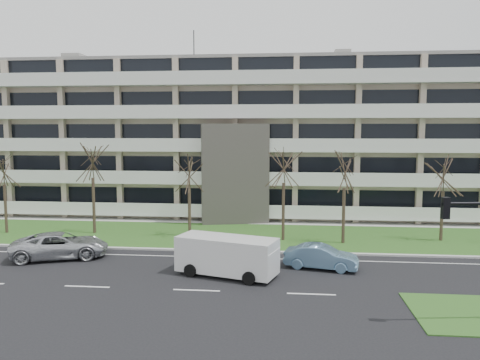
# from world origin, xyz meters

# --- Properties ---
(ground) EXTENTS (160.00, 160.00, 0.00)m
(ground) POSITION_xyz_m (0.00, 0.00, 0.00)
(ground) COLOR black
(ground) RESTS_ON ground
(grass_verge) EXTENTS (90.00, 10.00, 0.06)m
(grass_verge) POSITION_xyz_m (0.00, 13.00, 0.03)
(grass_verge) COLOR #2B541C
(grass_verge) RESTS_ON ground
(curb) EXTENTS (90.00, 0.35, 0.12)m
(curb) POSITION_xyz_m (0.00, 8.00, 0.06)
(curb) COLOR #B2B2AD
(curb) RESTS_ON ground
(sidewalk) EXTENTS (90.00, 2.00, 0.08)m
(sidewalk) POSITION_xyz_m (0.00, 18.50, 0.04)
(sidewalk) COLOR #B2B2AD
(sidewalk) RESTS_ON ground
(lane_edge_line) EXTENTS (90.00, 0.12, 0.01)m
(lane_edge_line) POSITION_xyz_m (0.00, 6.50, 0.01)
(lane_edge_line) COLOR white
(lane_edge_line) RESTS_ON ground
(apartment_building) EXTENTS (60.50, 15.10, 18.75)m
(apartment_building) POSITION_xyz_m (-0.01, 25.32, 7.61)
(apartment_building) COLOR tan
(apartment_building) RESTS_ON ground
(silver_pickup) EXTENTS (6.68, 4.65, 1.69)m
(silver_pickup) POSITION_xyz_m (-10.16, 5.37, 0.85)
(silver_pickup) COLOR #B9BBC1
(silver_pickup) RESTS_ON ground
(blue_sedan) EXTENTS (4.66, 2.47, 1.46)m
(blue_sedan) POSITION_xyz_m (6.83, 4.62, 0.73)
(blue_sedan) COLOR #77A7CF
(blue_sedan) RESTS_ON ground
(white_van) EXTENTS (6.16, 3.77, 2.25)m
(white_van) POSITION_xyz_m (1.34, 2.70, 1.35)
(white_van) COLOR silver
(white_van) RESTS_ON ground
(tree_1) EXTENTS (3.59, 3.59, 7.19)m
(tree_1) POSITION_xyz_m (-18.14, 12.12, 5.58)
(tree_1) COLOR #382B21
(tree_1) RESTS_ON ground
(tree_2) EXTENTS (4.10, 4.10, 8.19)m
(tree_2) POSITION_xyz_m (-10.91, 12.72, 6.37)
(tree_2) COLOR #382B21
(tree_2) RESTS_ON ground
(tree_3) EXTENTS (3.41, 3.41, 6.82)m
(tree_3) POSITION_xyz_m (-2.92, 12.36, 5.30)
(tree_3) COLOR #382B21
(tree_3) RESTS_ON ground
(tree_4) EXTENTS (3.97, 3.97, 7.95)m
(tree_4) POSITION_xyz_m (4.48, 11.77, 6.18)
(tree_4) COLOR #382B21
(tree_4) RESTS_ON ground
(tree_5) EXTENTS (3.73, 3.73, 7.46)m
(tree_5) POSITION_xyz_m (8.94, 11.22, 5.80)
(tree_5) COLOR #382B21
(tree_5) RESTS_ON ground
(tree_6) EXTENTS (3.40, 3.40, 6.79)m
(tree_6) POSITION_xyz_m (16.48, 12.75, 5.28)
(tree_6) COLOR #382B21
(tree_6) RESTS_ON ground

